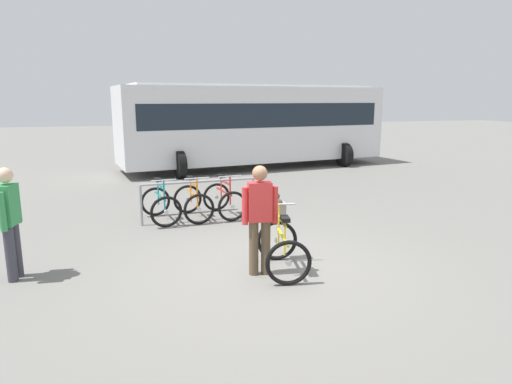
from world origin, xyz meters
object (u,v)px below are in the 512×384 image
object	(u,v)px
person_with_featured_bike	(260,215)
pedestrian_with_backpack	(8,217)
racked_bike_teal	(161,205)
racked_bike_orange	(193,202)
bus_distant	(254,121)
featured_bicycle	(281,238)
racked_bike_red	(224,200)

from	to	relation	value
person_with_featured_bike	pedestrian_with_backpack	bearing A→B (deg)	167.28
racked_bike_teal	racked_bike_orange	distance (m)	0.70
racked_bike_orange	bus_distant	xyz separation A→B (m)	(3.31, 6.96, 1.37)
racked_bike_orange	featured_bicycle	xyz separation A→B (m)	(0.89, -3.32, 0.12)
racked_bike_teal	racked_bike_red	distance (m)	1.40
racked_bike_orange	racked_bike_red	world-z (taller)	same
bus_distant	racked_bike_orange	bearing A→B (deg)	-115.44
person_with_featured_bike	pedestrian_with_backpack	xyz separation A→B (m)	(-3.49, 0.79, 0.03)
racked_bike_orange	featured_bicycle	bearing A→B (deg)	-75.00
racked_bike_teal	pedestrian_with_backpack	xyz separation A→B (m)	(-2.28, -2.60, 0.57)
racked_bike_teal	featured_bicycle	bearing A→B (deg)	-64.11
person_with_featured_bike	pedestrian_with_backpack	size ratio (longest dim) A/B	1.00
racked_bike_red	featured_bicycle	world-z (taller)	featured_bicycle
racked_bike_red	pedestrian_with_backpack	bearing A→B (deg)	-143.70
person_with_featured_bike	bus_distant	distance (m)	10.80
racked_bike_teal	bus_distant	xyz separation A→B (m)	(4.01, 7.01, 1.37)
racked_bike_teal	racked_bike_orange	world-z (taller)	same
racked_bike_red	racked_bike_teal	bearing A→B (deg)	-175.96
racked_bike_orange	racked_bike_teal	bearing A→B (deg)	-175.96
racked_bike_red	featured_bicycle	xyz separation A→B (m)	(0.19, -3.37, 0.12)
racked_bike_teal	featured_bicycle	world-z (taller)	featured_bicycle
bus_distant	racked_bike_teal	bearing A→B (deg)	-119.77
person_with_featured_bike	bus_distant	world-z (taller)	bus_distant
racked_bike_red	person_with_featured_bike	world-z (taller)	person_with_featured_bike
racked_bike_red	racked_bike_orange	bearing A→B (deg)	-175.96
racked_bike_teal	bus_distant	world-z (taller)	bus_distant
featured_bicycle	racked_bike_teal	bearing A→B (deg)	115.89
racked_bike_teal	racked_bike_red	xyz separation A→B (m)	(1.40, 0.10, 0.00)
racked_bike_orange	person_with_featured_bike	size ratio (longest dim) A/B	0.71
racked_bike_teal	bus_distant	distance (m)	8.20
racked_bike_red	person_with_featured_bike	distance (m)	3.53
featured_bicycle	bus_distant	bearing A→B (deg)	76.74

